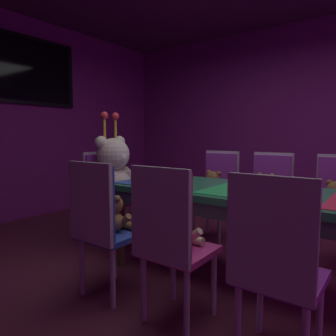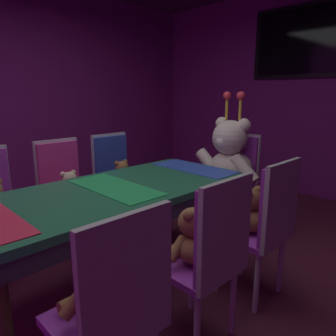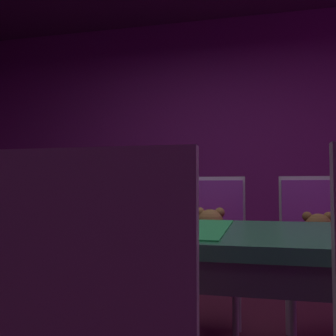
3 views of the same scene
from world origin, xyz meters
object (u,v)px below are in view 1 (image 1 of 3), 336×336
object	(u,v)px
chair_right_2	(219,185)
throne_chair	(103,187)
chair_right_1	(269,191)
teddy_right_2	(213,187)
teddy_left_0	(283,247)
chair_left_2	(99,217)
teddy_left_2	(114,216)
wall_tv	(22,69)
teddy_right_0	(335,201)
teddy_right_1	(265,192)
teddy_left_1	(181,229)
banquet_table	(234,199)
chair_left_0	(274,255)
king_teddy_bear	(114,173)
chair_left_1	(168,232)

from	to	relation	value
chair_right_2	throne_chair	bearing A→B (deg)	-47.58
chair_right_1	teddy_right_2	world-z (taller)	chair_right_1
teddy_left_0	chair_left_2	bearing A→B (deg)	97.79
teddy_left_2	wall_tv	size ratio (longest dim) A/B	0.18
teddy_right_0	teddy_right_1	xyz separation A→B (m)	(-0.02, 0.63, 0.01)
teddy_left_0	throne_chair	world-z (taller)	throne_chair
teddy_left_1	wall_tv	world-z (taller)	wall_tv
banquet_table	wall_tv	distance (m)	3.41
banquet_table	teddy_right_2	bearing A→B (deg)	38.93
chair_left_2	teddy_right_0	distance (m)	2.04
chair_left_0	throne_chair	size ratio (longest dim) A/B	1.00
king_teddy_bear	chair_right_2	bearing A→B (deg)	48.11
teddy_right_1	chair_right_2	distance (m)	0.60
teddy_right_0	teddy_right_1	bearing A→B (deg)	-88.35
banquet_table	teddy_left_2	xyz separation A→B (m)	(-0.74, 0.61, -0.07)
chair_left_0	teddy_right_1	distance (m)	1.70
teddy_left_1	throne_chair	xyz separation A→B (m)	(0.72, 1.52, 0.02)
chair_left_0	teddy_right_0	distance (m)	1.60
teddy_left_1	throne_chair	distance (m)	1.68
teddy_right_1	teddy_right_0	bearing A→B (deg)	91.65
chair_left_1	chair_right_2	xyz separation A→B (m)	(1.74, 0.56, 0.00)
teddy_left_0	chair_left_1	bearing A→B (deg)	103.56
chair_left_2	banquet_table	bearing A→B (deg)	-34.60
chair_left_1	teddy_right_2	xyz separation A→B (m)	(1.59, 0.56, -0.00)
teddy_left_1	teddy_right_1	size ratio (longest dim) A/B	0.81
chair_left_0	teddy_left_0	world-z (taller)	chair_left_0
banquet_table	chair_right_2	xyz separation A→B (m)	(0.87, 0.59, -0.05)
teddy_left_1	chair_left_2	xyz separation A→B (m)	(-0.16, 0.58, 0.02)
teddy_left_1	chair_right_1	world-z (taller)	chair_right_1
chair_left_1	teddy_right_1	size ratio (longest dim) A/B	2.81
teddy_left_0	throne_chair	bearing A→B (deg)	71.56
chair_right_1	teddy_right_1	distance (m)	0.15
teddy_left_1	teddy_left_2	xyz separation A→B (m)	(-0.01, 0.58, 0.00)
throne_chair	chair_right_2	bearing A→B (deg)	42.42
banquet_table	chair_left_2	size ratio (longest dim) A/B	2.05
chair_right_1	teddy_right_1	xyz separation A→B (m)	(-0.15, 0.00, 0.00)
banquet_table	chair_left_2	world-z (taller)	chair_left_2
teddy_left_1	teddy_right_0	size ratio (longest dim) A/B	0.86
teddy_left_1	teddy_right_0	world-z (taller)	teddy_right_0
teddy_right_2	wall_tv	xyz separation A→B (m)	(-0.73, 2.52, 1.46)
teddy_right_0	teddy_right_2	distance (m)	1.21
chair_left_2	chair_right_1	distance (m)	1.85
king_teddy_bear	banquet_table	bearing A→B (deg)	-0.00
chair_left_0	chair_right_1	world-z (taller)	same
chair_right_2	teddy_right_1	bearing A→B (deg)	75.65
banquet_table	chair_left_0	distance (m)	1.05
chair_left_1	chair_right_1	world-z (taller)	same
teddy_right_2	throne_chair	distance (m)	1.20
banquet_table	chair_left_2	distance (m)	1.07
chair_left_1	teddy_left_1	world-z (taller)	chair_left_1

